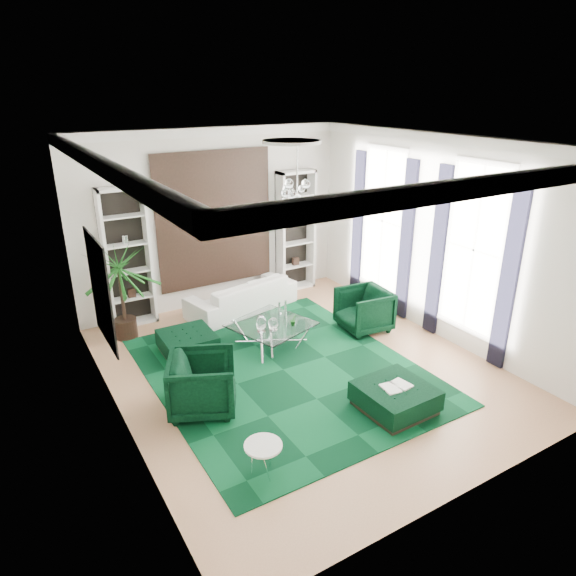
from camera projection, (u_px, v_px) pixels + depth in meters
floor at (300, 368)px, 8.89m from camera, size 6.00×7.00×0.02m
ceiling at (302, 141)px, 7.49m from camera, size 6.00×7.00×0.02m
wall_back at (214, 219)px, 10.99m from camera, size 6.00×0.02×3.80m
wall_front at (479, 357)px, 5.39m from camera, size 6.00×0.02×3.80m
wall_left at (108, 302)px, 6.75m from camera, size 0.02×7.00×3.80m
wall_right at (436, 238)px, 9.63m from camera, size 0.02×7.00×3.80m
crown_molding at (302, 148)px, 7.53m from camera, size 6.00×7.00×0.18m
ceiling_medallion at (292, 142)px, 7.74m from camera, size 0.90×0.90×0.05m
tapestry at (215, 219)px, 10.95m from camera, size 2.50×0.06×2.80m
shelving_left at (127, 258)px, 10.08m from camera, size 0.90×0.38×2.80m
shelving_right at (296, 231)px, 11.95m from camera, size 0.90×0.38×2.80m
painting at (102, 291)px, 7.27m from camera, size 0.04×1.30×1.60m
window_near at (474, 250)px, 8.90m from camera, size 0.03×1.10×2.90m
curtain_near_a at (509, 277)px, 8.36m from camera, size 0.07×0.30×3.25m
curtain_near_b at (438, 252)px, 9.60m from camera, size 0.07×0.30×3.25m
window_far at (383, 221)px, 10.82m from camera, size 0.03×1.10×2.90m
curtain_far_a at (406, 242)px, 10.27m from camera, size 0.07×0.30×3.25m
curtain_far_b at (358, 225)px, 11.52m from camera, size 0.07×0.30×3.25m
rug at (283, 370)px, 8.80m from camera, size 4.20×5.00×0.02m
sofa at (242, 295)px, 11.05m from camera, size 2.57×1.43×0.71m
armchair_left at (203, 383)px, 7.60m from camera, size 1.29×1.27×0.89m
armchair_right at (364, 310)px, 10.16m from camera, size 1.02×1.00×0.85m
coffee_table at (271, 334)px, 9.60m from camera, size 1.61×1.61×0.44m
ottoman_side at (188, 344)px, 9.29m from camera, size 0.94×0.94×0.41m
ottoman_front at (395, 398)px, 7.67m from camera, size 1.03×1.03×0.40m
book at (396, 386)px, 7.59m from camera, size 0.45×0.30×0.03m
side_table at (263, 461)px, 6.35m from camera, size 0.59×0.59×0.46m
palm at (120, 281)px, 9.57m from camera, size 1.71×1.71×2.31m
chandelier at (297, 200)px, 8.20m from camera, size 0.93×0.93×0.72m
table_plant at (293, 320)px, 9.42m from camera, size 0.15×0.14×0.22m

